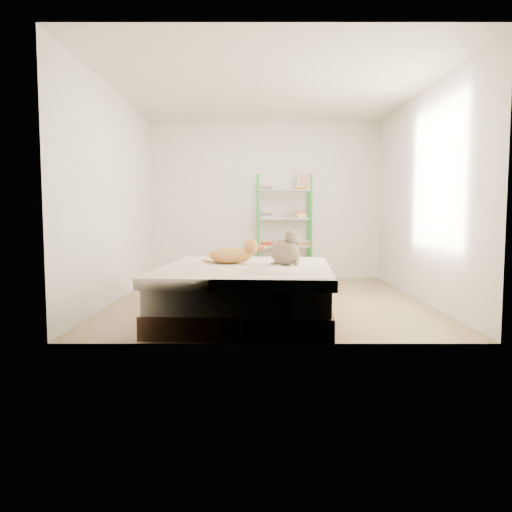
{
  "coord_description": "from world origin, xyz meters",
  "views": [
    {
      "loc": [
        -0.15,
        -6.2,
        1.1
      ],
      "look_at": [
        -0.15,
        -0.75,
        0.62
      ],
      "focal_mm": 35.0,
      "sensor_mm": 36.0,
      "label": 1
    }
  ],
  "objects_px": {
    "orange_cat": "(230,254)",
    "cardboard_box": "(256,273)",
    "bed": "(246,292)",
    "white_bin": "(225,269)",
    "shelf_unit": "(284,230)",
    "grey_cat": "(285,248)"
  },
  "relations": [
    {
      "from": "white_bin",
      "to": "bed",
      "type": "bearing_deg",
      "value": -82.2
    },
    {
      "from": "bed",
      "to": "cardboard_box",
      "type": "bearing_deg",
      "value": 91.85
    },
    {
      "from": "shelf_unit",
      "to": "white_bin",
      "type": "distance_m",
      "value": 1.15
    },
    {
      "from": "bed",
      "to": "white_bin",
      "type": "xyz_separation_m",
      "value": [
        -0.4,
        2.9,
        -0.09
      ]
    },
    {
      "from": "cardboard_box",
      "to": "orange_cat",
      "type": "bearing_deg",
      "value": -63.96
    },
    {
      "from": "bed",
      "to": "grey_cat",
      "type": "relative_size",
      "value": 6.14
    },
    {
      "from": "orange_cat",
      "to": "grey_cat",
      "type": "height_order",
      "value": "grey_cat"
    },
    {
      "from": "bed",
      "to": "white_bin",
      "type": "height_order",
      "value": "bed"
    },
    {
      "from": "orange_cat",
      "to": "white_bin",
      "type": "xyz_separation_m",
      "value": [
        -0.22,
        2.69,
        -0.47
      ]
    },
    {
      "from": "orange_cat",
      "to": "cardboard_box",
      "type": "distance_m",
      "value": 2.12
    },
    {
      "from": "orange_cat",
      "to": "shelf_unit",
      "type": "distance_m",
      "value": 2.82
    },
    {
      "from": "cardboard_box",
      "to": "white_bin",
      "type": "xyz_separation_m",
      "value": [
        -0.5,
        0.64,
        -0.0
      ]
    },
    {
      "from": "grey_cat",
      "to": "white_bin",
      "type": "distance_m",
      "value": 3.0
    },
    {
      "from": "grey_cat",
      "to": "cardboard_box",
      "type": "relative_size",
      "value": 0.51
    },
    {
      "from": "grey_cat",
      "to": "shelf_unit",
      "type": "distance_m",
      "value": 2.87
    },
    {
      "from": "cardboard_box",
      "to": "white_bin",
      "type": "distance_m",
      "value": 0.81
    },
    {
      "from": "grey_cat",
      "to": "shelf_unit",
      "type": "xyz_separation_m",
      "value": [
        0.15,
        2.86,
        0.09
      ]
    },
    {
      "from": "bed",
      "to": "white_bin",
      "type": "relative_size",
      "value": 6.15
    },
    {
      "from": "orange_cat",
      "to": "white_bin",
      "type": "distance_m",
      "value": 2.74
    },
    {
      "from": "grey_cat",
      "to": "orange_cat",
      "type": "bearing_deg",
      "value": 87.93
    },
    {
      "from": "grey_cat",
      "to": "white_bin",
      "type": "relative_size",
      "value": 1.0
    },
    {
      "from": "cardboard_box",
      "to": "grey_cat",
      "type": "bearing_deg",
      "value": -48.15
    }
  ]
}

